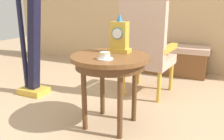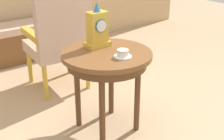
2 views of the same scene
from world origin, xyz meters
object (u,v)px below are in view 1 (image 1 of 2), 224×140
object	(u,v)px
window_bench	(169,59)
teacup_left	(105,56)
mantel_clock	(119,37)
armchair	(146,46)
harp	(30,31)
side_table	(110,65)

from	to	relation	value
window_bench	teacup_left	bearing A→B (deg)	-92.66
mantel_clock	armchair	xyz separation A→B (m)	(0.04, 0.67, -0.18)
teacup_left	armchair	distance (m)	0.97
armchair	harp	distance (m)	1.31
teacup_left	window_bench	distance (m)	2.06
teacup_left	harp	xyz separation A→B (m)	(-1.16, 0.43, 0.09)
side_table	harp	distance (m)	1.18
armchair	window_bench	size ratio (longest dim) A/B	1.00
armchair	harp	xyz separation A→B (m)	(-1.19, -0.53, 0.17)
side_table	teacup_left	bearing A→B (deg)	-79.48
armchair	side_table	bearing A→B (deg)	-93.95
side_table	teacup_left	size ratio (longest dim) A/B	5.27
side_table	window_bench	world-z (taller)	side_table
teacup_left	window_bench	world-z (taller)	teacup_left
harp	window_bench	size ratio (longest dim) A/B	1.63
side_table	harp	world-z (taller)	harp
mantel_clock	harp	world-z (taller)	harp
side_table	armchair	xyz separation A→B (m)	(0.06, 0.81, 0.03)
side_table	harp	bearing A→B (deg)	165.91
mantel_clock	harp	distance (m)	1.16
teacup_left	mantel_clock	world-z (taller)	mantel_clock
side_table	armchair	bearing A→B (deg)	86.05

